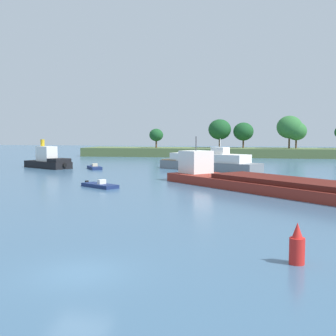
% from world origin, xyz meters
% --- Properties ---
extents(ground_plane, '(400.00, 400.00, 0.00)m').
position_xyz_m(ground_plane, '(0.00, 0.00, 0.00)').
color(ground_plane, '#3D607F').
extents(treeline_island, '(75.66, 14.10, 10.62)m').
position_xyz_m(treeline_island, '(2.94, 97.89, 2.63)').
color(treeline_island, '#566B3D').
rests_on(treeline_island, ground).
extents(tugboat, '(10.15, 7.85, 4.98)m').
position_xyz_m(tugboat, '(-27.52, 52.64, 1.27)').
color(tugboat, black).
rests_on(tugboat, ground).
extents(cargo_barge, '(35.00, 34.09, 5.61)m').
position_xyz_m(cargo_barge, '(13.57, 23.96, 0.81)').
color(cargo_barge, maroon).
rests_on(cargo_barge, ground).
extents(small_motorboat, '(3.90, 4.79, 0.98)m').
position_xyz_m(small_motorboat, '(-18.77, 51.95, 0.26)').
color(small_motorboat, navy).
rests_on(small_motorboat, ground).
extents(white_riverboat, '(17.48, 12.80, 5.22)m').
position_xyz_m(white_riverboat, '(0.46, 53.03, 1.29)').
color(white_riverboat, slate).
rests_on(white_riverboat, ground).
extents(fishing_skiff, '(4.92, 4.13, 0.89)m').
position_xyz_m(fishing_skiff, '(-9.29, 28.26, 0.22)').
color(fishing_skiff, navy).
rests_on(fishing_skiff, ground).
extents(channel_buoy_red, '(0.70, 0.70, 1.90)m').
position_xyz_m(channel_buoy_red, '(9.15, 3.08, 0.81)').
color(channel_buoy_red, red).
rests_on(channel_buoy_red, ground).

